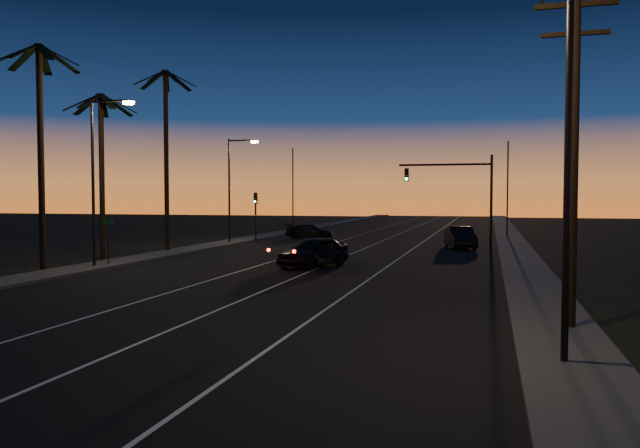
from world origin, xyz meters
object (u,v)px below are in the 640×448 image
(utility_pole, at_px, (574,145))
(lead_car, at_px, (314,252))
(signal_mast, at_px, (459,184))
(cross_car, at_px, (309,231))
(right_car, at_px, (460,237))

(utility_pole, xyz_separation_m, lead_car, (-11.50, 13.87, -4.48))
(signal_mast, height_order, cross_car, signal_mast)
(utility_pole, height_order, cross_car, utility_pole)
(signal_mast, relative_size, lead_car, 1.25)
(signal_mast, xyz_separation_m, lead_car, (-7.03, -16.12, -3.95))
(utility_pole, distance_m, right_car, 28.93)
(right_car, height_order, cross_car, right_car)
(utility_pole, relative_size, lead_car, 1.76)
(right_car, bearing_deg, signal_mast, 95.63)
(signal_mast, distance_m, lead_car, 18.03)
(lead_car, height_order, cross_car, lead_car)
(utility_pole, bearing_deg, right_car, 98.64)
(utility_pole, distance_m, signal_mast, 30.33)
(utility_pole, relative_size, cross_car, 2.17)
(utility_pole, xyz_separation_m, signal_mast, (-4.46, 29.99, -0.53))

